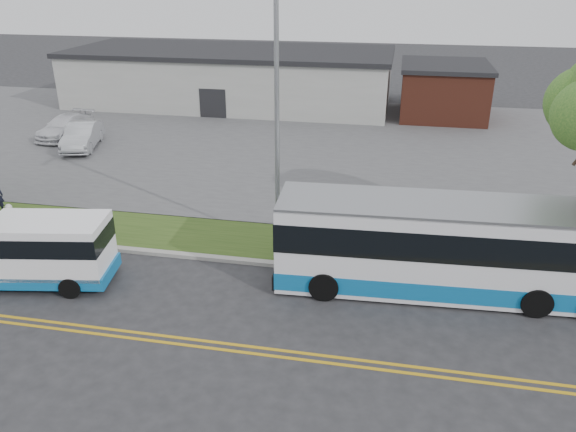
% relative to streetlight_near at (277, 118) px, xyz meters
% --- Properties ---
extents(ground, '(140.00, 140.00, 0.00)m').
position_rel_streetlight_near_xyz_m(ground, '(-3.00, -2.73, -5.23)').
color(ground, '#28282B').
rests_on(ground, ground).
extents(lane_line_north, '(70.00, 0.12, 0.01)m').
position_rel_streetlight_near_xyz_m(lane_line_north, '(-3.00, -6.58, -5.23)').
color(lane_line_north, gold).
rests_on(lane_line_north, ground).
extents(lane_line_south, '(70.00, 0.12, 0.01)m').
position_rel_streetlight_near_xyz_m(lane_line_south, '(-3.00, -6.88, -5.23)').
color(lane_line_south, gold).
rests_on(lane_line_south, ground).
extents(curb, '(80.00, 0.30, 0.15)m').
position_rel_streetlight_near_xyz_m(curb, '(-3.00, -1.63, -5.16)').
color(curb, '#9E9B93').
rests_on(curb, ground).
extents(verge, '(80.00, 3.30, 0.10)m').
position_rel_streetlight_near_xyz_m(verge, '(-3.00, 0.17, -5.18)').
color(verge, '#2A4517').
rests_on(verge, ground).
extents(parking_lot, '(80.00, 25.00, 0.10)m').
position_rel_streetlight_near_xyz_m(parking_lot, '(-3.00, 14.27, -5.18)').
color(parking_lot, '#4C4C4F').
rests_on(parking_lot, ground).
extents(commercial_building, '(25.40, 10.40, 4.35)m').
position_rel_streetlight_near_xyz_m(commercial_building, '(-9.00, 24.27, -3.05)').
color(commercial_building, '#9E9E99').
rests_on(commercial_building, ground).
extents(brick_wing, '(6.30, 7.30, 3.90)m').
position_rel_streetlight_near_xyz_m(brick_wing, '(7.50, 23.27, -3.27)').
color(brick_wing, brown).
rests_on(brick_wing, ground).
extents(streetlight_near, '(0.35, 1.53, 9.50)m').
position_rel_streetlight_near_xyz_m(streetlight_near, '(0.00, 0.00, 0.00)').
color(streetlight_near, gray).
rests_on(streetlight_near, verge).
extents(shuttle_bus, '(6.57, 3.06, 2.43)m').
position_rel_streetlight_near_xyz_m(shuttle_bus, '(-7.72, -4.42, -3.93)').
color(shuttle_bus, '#0E62A1').
rests_on(shuttle_bus, ground).
extents(transit_bus, '(11.73, 3.27, 3.22)m').
position_rel_streetlight_near_xyz_m(transit_bus, '(6.36, -2.13, -3.60)').
color(transit_bus, white).
rests_on(transit_bus, ground).
extents(parked_car_a, '(2.86, 4.94, 1.54)m').
position_rel_streetlight_near_xyz_m(parked_car_a, '(-14.45, 10.46, -4.36)').
color(parked_car_a, '#B5B7BD').
rests_on(parked_car_a, parking_lot).
extents(parked_car_b, '(2.18, 4.83, 1.37)m').
position_rel_streetlight_near_xyz_m(parked_car_b, '(-16.84, 12.50, -4.45)').
color(parked_car_b, white).
rests_on(parked_car_b, parking_lot).
extents(grocery_bag_right, '(0.32, 0.32, 0.32)m').
position_rel_streetlight_near_xyz_m(grocery_bag_right, '(-12.75, 0.89, -4.97)').
color(grocery_bag_right, white).
rests_on(grocery_bag_right, verge).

